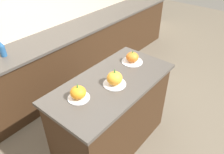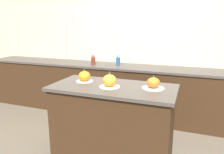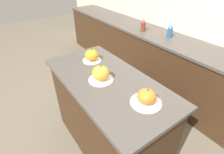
% 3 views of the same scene
% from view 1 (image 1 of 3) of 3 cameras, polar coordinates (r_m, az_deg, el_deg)
% --- Properties ---
extents(ground_plane, '(12.00, 12.00, 0.00)m').
position_cam_1_polar(ground_plane, '(2.81, 0.01, -16.54)').
color(ground_plane, '#665B4C').
extents(wall_back, '(8.00, 0.06, 2.50)m').
position_cam_1_polar(wall_back, '(3.22, -24.29, 14.91)').
color(wall_back, beige).
rests_on(wall_back, ground_plane).
extents(kitchen_island, '(1.38, 0.68, 0.92)m').
position_cam_1_polar(kitchen_island, '(2.46, 0.01, -9.82)').
color(kitchen_island, '#382314').
rests_on(kitchen_island, ground_plane).
extents(back_counter, '(6.00, 0.60, 0.90)m').
position_cam_1_polar(back_counter, '(3.29, -18.18, 0.97)').
color(back_counter, '#382314').
rests_on(back_counter, ground_plane).
extents(pumpkin_cake_left, '(0.20, 0.20, 0.16)m').
position_cam_1_polar(pumpkin_cake_left, '(1.95, -8.82, -4.16)').
color(pumpkin_cake_left, silver).
rests_on(pumpkin_cake_left, kitchen_island).
extents(pumpkin_cake_center, '(0.22, 0.22, 0.18)m').
position_cam_1_polar(pumpkin_cake_center, '(2.09, 0.68, -0.48)').
color(pumpkin_cake_center, silver).
rests_on(pumpkin_cake_center, kitchen_island).
extents(pumpkin_cake_right, '(0.24, 0.24, 0.15)m').
position_cam_1_polar(pumpkin_cake_right, '(2.46, 5.32, 5.00)').
color(pumpkin_cake_right, silver).
rests_on(pumpkin_cake_right, kitchen_island).
extents(bottle_tall, '(0.07, 0.07, 0.19)m').
position_cam_1_polar(bottle_tall, '(2.90, -26.77, 6.50)').
color(bottle_tall, '#235184').
rests_on(bottle_tall, back_counter).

